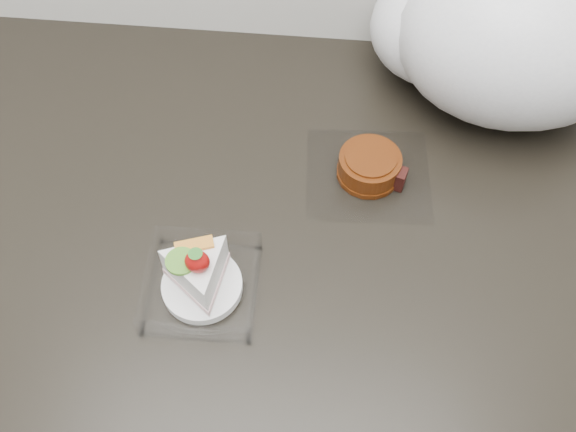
{
  "coord_description": "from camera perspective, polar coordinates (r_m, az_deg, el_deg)",
  "views": [
    {
      "loc": [
        0.12,
        1.22,
        1.58
      ],
      "look_at": [
        0.08,
        1.64,
        0.94
      ],
      "focal_mm": 40.0,
      "sensor_mm": 36.0,
      "label": 1
    }
  ],
  "objects": [
    {
      "name": "mooncake_wrap",
      "position": [
        0.84,
        7.31,
        4.25
      ],
      "size": [
        0.17,
        0.16,
        0.04
      ],
      "rotation": [
        0.0,
        0.0,
        0.23
      ],
      "color": "white",
      "rests_on": "counter"
    },
    {
      "name": "plastic_bag",
      "position": [
        0.9,
        18.7,
        15.14
      ],
      "size": [
        0.38,
        0.3,
        0.29
      ],
      "rotation": [
        0.0,
        0.0,
        -0.17
      ],
      "color": "white",
      "rests_on": "counter"
    },
    {
      "name": "cake_tray",
      "position": [
        0.74,
        -7.78,
        -5.59
      ],
      "size": [
        0.13,
        0.13,
        0.1
      ],
      "rotation": [
        0.0,
        0.0,
        0.02
      ],
      "color": "white",
      "rests_on": "counter"
    },
    {
      "name": "counter",
      "position": [
        1.22,
        -3.33,
        -10.38
      ],
      "size": [
        2.04,
        0.64,
        0.9
      ],
      "color": "black",
      "rests_on": "ground"
    }
  ]
}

